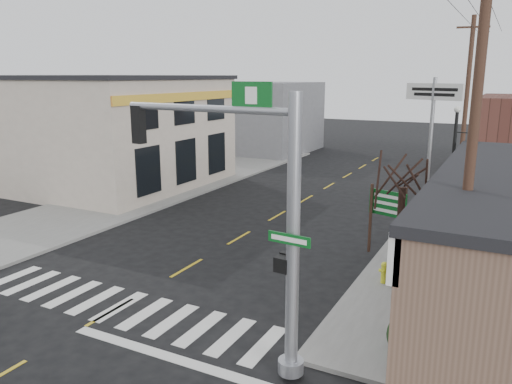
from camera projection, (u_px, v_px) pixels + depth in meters
The scene contains 18 objects.
ground at pixel (111, 312), 15.13m from camera, with size 140.00×140.00×0.00m, color black.
sidewalk_right at pixel (468, 234), 22.34m from camera, with size 6.00×38.00×0.13m, color slate.
sidewalk_left at pixel (150, 192), 30.38m from camera, with size 6.00×38.00×0.13m, color slate.
center_line at pixel (239, 238), 22.05m from camera, with size 0.12×56.00×0.01m, color gold.
crosswalk at pixel (120, 307), 15.47m from camera, with size 11.00×2.20×0.01m, color silver.
left_building at pixel (109, 133), 32.28m from camera, with size 12.00×12.00×6.80m, color #B7A998.
bldg_distant_left at pixel (261, 117), 47.01m from camera, with size 9.00×10.00×6.40m, color slate.
traffic_signal_pole at pixel (261, 205), 11.27m from camera, with size 5.32×0.39×6.74m.
guide_sign at pixel (387, 210), 19.22m from camera, with size 1.58×0.13×2.77m.
fire_hydrant at pixel (384, 271), 16.85m from camera, with size 0.24×0.24×0.75m.
ped_crossing_sign at pixel (444, 197), 20.41m from camera, with size 1.15×0.08×2.97m.
lamp_post at pixel (454, 160), 21.94m from camera, with size 0.73×0.57×5.60m.
dance_center_sign at pixel (433, 111), 25.68m from camera, with size 3.20×0.20×6.79m.
bare_tree at pixel (404, 166), 14.95m from camera, with size 2.67×2.67×5.35m.
shrub_front at pixel (410, 336), 12.61m from camera, with size 1.16×1.16×0.87m, color #1B3317.
shrub_back at pixel (432, 255), 18.52m from camera, with size 0.98×0.98×0.73m, color black.
utility_pole_near at pixel (471, 154), 12.22m from camera, with size 1.69×0.25×9.71m.
utility_pole_far at pixel (466, 104), 29.11m from camera, with size 1.78×0.27×10.21m.
Camera 1 is at (10.30, -10.33, 6.99)m, focal length 35.00 mm.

